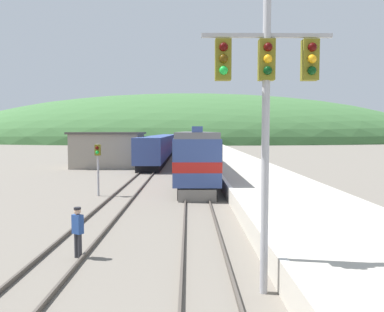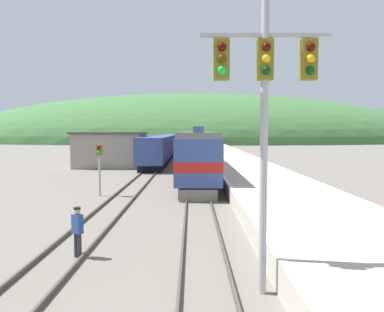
% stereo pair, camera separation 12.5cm
% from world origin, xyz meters
% --- Properties ---
extents(track_main, '(1.52, 180.00, 0.16)m').
position_xyz_m(track_main, '(0.00, 70.00, 0.08)').
color(track_main, '#4C443D').
rests_on(track_main, ground).
extents(track_siding, '(1.52, 180.00, 0.16)m').
position_xyz_m(track_siding, '(-4.73, 70.00, 0.08)').
color(track_siding, '#4C443D').
rests_on(track_siding, ground).
extents(platform, '(6.20, 140.00, 0.93)m').
position_xyz_m(platform, '(4.94, 50.00, 0.46)').
color(platform, '#BCB5A5').
rests_on(platform, ground).
extents(distant_hills, '(193.69, 87.16, 38.31)m').
position_xyz_m(distant_hills, '(0.00, 149.49, 0.00)').
color(distant_hills, '#3D6B38').
rests_on(distant_hills, ground).
extents(station_shed, '(8.19, 6.71, 4.14)m').
position_xyz_m(station_shed, '(-10.03, 40.77, 2.09)').
color(station_shed, gray).
rests_on(station_shed, ground).
extents(express_train_lead_car, '(3.00, 19.56, 4.54)m').
position_xyz_m(express_train_lead_car, '(0.00, 27.93, 2.29)').
color(express_train_lead_car, black).
rests_on(express_train_lead_car, ground).
extents(carriage_second, '(2.99, 21.61, 4.18)m').
position_xyz_m(carriage_second, '(0.00, 49.63, 2.27)').
color(carriage_second, black).
rests_on(carriage_second, ground).
extents(carriage_third, '(2.99, 21.61, 4.18)m').
position_xyz_m(carriage_third, '(0.00, 72.11, 2.27)').
color(carriage_third, black).
rests_on(carriage_third, ground).
extents(siding_train, '(2.90, 45.39, 3.59)m').
position_xyz_m(siding_train, '(-4.73, 55.91, 1.85)').
color(siding_train, black).
rests_on(siding_train, ground).
extents(signal_mast_main, '(3.30, 0.42, 7.55)m').
position_xyz_m(signal_mast_main, '(1.46, 5.90, 5.18)').
color(signal_mast_main, '#9E9EA3').
rests_on(signal_mast_main, ground).
extents(signal_post_siding, '(0.36, 0.42, 3.43)m').
position_xyz_m(signal_post_siding, '(-6.45, 20.73, 2.47)').
color(signal_post_siding, '#9E9EA3').
rests_on(signal_post_siding, ground).
extents(track_worker, '(0.42, 0.38, 1.72)m').
position_xyz_m(track_worker, '(-4.22, 8.70, 0.98)').
color(track_worker, '#2D2D33').
rests_on(track_worker, ground).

